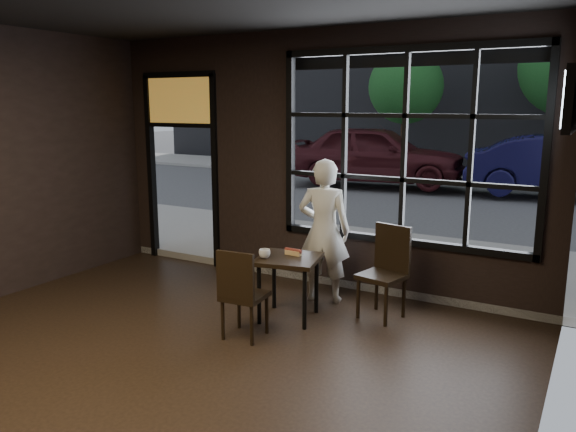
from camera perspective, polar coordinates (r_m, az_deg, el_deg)
The scene contains 16 objects.
floor at distance 4.86m, azimuth -18.06°, elevation -17.68°, with size 6.00×7.00×0.02m, color black.
wall_right at distance 2.89m, azimuth 24.06°, elevation -3.73°, with size 0.04×7.00×3.20m, color black.
window_frame at distance 6.63m, azimuth 11.72°, elevation 6.77°, with size 3.06×0.12×2.28m, color black.
stained_transom at distance 8.25m, azimuth -10.92°, elevation 11.48°, with size 1.20×0.06×0.70m, color orange.
street_asphalt at distance 27.08m, azimuth 22.74°, elevation 5.55°, with size 60.00×41.00×0.04m, color #545456.
cafe_table at distance 6.12m, azimuth 0.06°, elevation -7.28°, with size 0.64×0.64×0.69m, color black.
chair_near at distance 5.63m, azimuth -4.42°, elevation -7.77°, with size 0.40×0.40×0.92m, color black.
chair_window at distance 6.17m, azimuth 9.52°, elevation -5.75°, with size 0.44×0.44×1.01m, color black.
man at distance 6.57m, azimuth 3.68°, elevation -1.50°, with size 0.62×0.40×1.69m, color silver.
hotdog at distance 6.09m, azimuth 0.54°, elevation -3.70°, with size 0.20×0.08×0.06m, color tan, non-canonical shape.
cup at distance 5.97m, azimuth -2.39°, elevation -3.84°, with size 0.12×0.12×0.10m, color silver.
tv at distance 5.50m, azimuth 26.91°, elevation 10.48°, with size 0.11×0.96×0.56m, color black.
navy_car at distance 15.06m, azimuth 25.97°, elevation 4.57°, with size 1.53×4.39×1.45m, color black.
maroon_car at distance 15.75m, azimuth 8.88°, elevation 6.19°, with size 1.95×4.84×1.65m, color #3E1318.
tree_left at distance 18.56m, azimuth 11.86°, elevation 12.71°, with size 2.35×2.35×4.00m.
tree_right at distance 18.15m, azimuth 26.69°, elevation 13.37°, with size 2.76×2.76×4.70m.
Camera 1 is at (3.23, -2.79, 2.30)m, focal length 35.00 mm.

